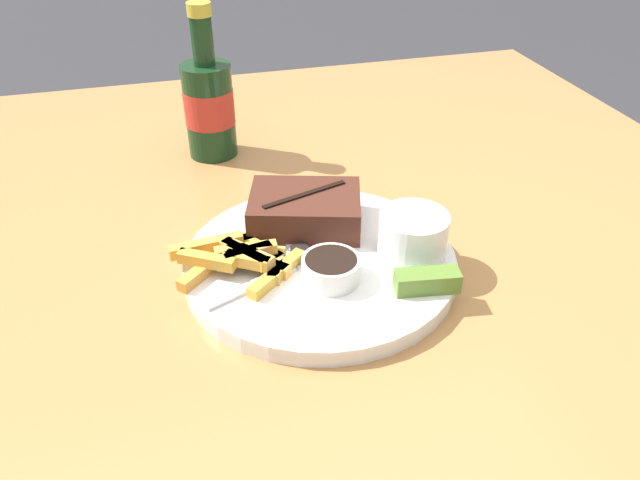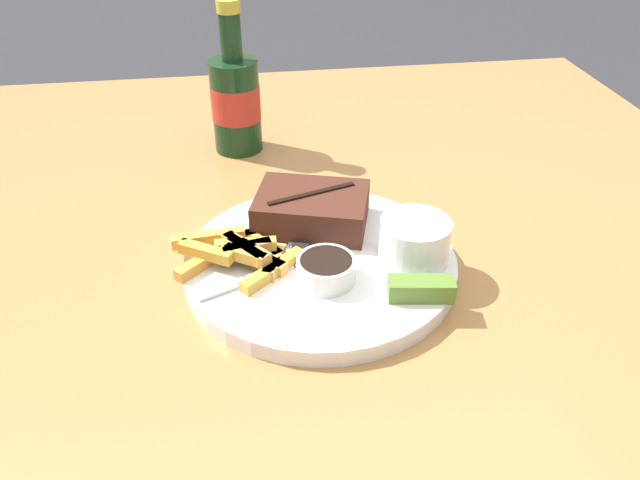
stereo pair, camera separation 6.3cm
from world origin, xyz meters
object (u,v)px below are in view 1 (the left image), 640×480
Objects in this scene: dipping_sauce_cup at (333,268)px; beer_bottle at (209,104)px; coleslaw_cup at (413,232)px; fork_utensil at (261,282)px; pickle_spear at (427,281)px; knife_utensil at (294,243)px; dinner_plate at (320,263)px; steak_portion at (308,210)px.

beer_bottle is (-0.07, 0.34, 0.04)m from dipping_sauce_cup.
fork_utensil is at bearing -176.80° from coleslaw_cup.
fork_utensil is (-0.16, -0.01, -0.02)m from coleslaw_cup.
pickle_spear is 0.16m from fork_utensil.
knife_utensil is at bearing 134.72° from pickle_spear.
dinner_plate is 0.07m from steak_portion.
fork_utensil is 0.33m from beer_bottle.
coleslaw_cup is 0.09m from dipping_sauce_cup.
pickle_spear is 0.15m from knife_utensil.
dinner_plate is 1.37× the size of beer_bottle.
coleslaw_cup reaches higher than dinner_plate.
coleslaw_cup is 0.16m from fork_utensil.
steak_portion is 0.84× the size of knife_utensil.
steak_portion reaches higher than knife_utensil.
fork_utensil is 0.63× the size of beer_bottle.
fork_utensil is at bearing 129.38° from knife_utensil.
beer_bottle reaches higher than steak_portion.
dipping_sauce_cup is (-0.09, -0.02, -0.01)m from coleslaw_cup.
steak_portion is 1.09× the size of fork_utensil.
beer_bottle is (-0.16, 0.38, 0.04)m from pickle_spear.
dinner_plate is 2.01× the size of steak_portion.
pickle_spear is at bearing -25.50° from dipping_sauce_cup.
beer_bottle reaches higher than dinner_plate.
knife_utensil is at bearing 128.42° from dinner_plate.
beer_bottle is at bearing -0.65° from knife_utensil.
beer_bottle is at bearing 112.18° from pickle_spear.
dipping_sauce_cup is 0.35m from beer_bottle.
pickle_spear is 0.41m from beer_bottle.
coleslaw_cup is at bearing 12.73° from dipping_sauce_cup.
pickle_spear is 0.39× the size of knife_utensil.
knife_utensil is (0.05, 0.06, 0.00)m from fork_utensil.
coleslaw_cup is at bearing -42.26° from steak_portion.
steak_portion is at bearing 137.74° from coleslaw_cup.
pickle_spear reaches higher than fork_utensil.
coleslaw_cup is 0.55× the size of fork_utensil.
knife_utensil is (-0.02, 0.07, -0.01)m from dipping_sauce_cup.
coleslaw_cup reaches higher than pickle_spear.
dinner_plate is at bearing -76.65° from beer_bottle.
coleslaw_cup is 1.23× the size of dipping_sauce_cup.
coleslaw_cup is 0.06m from pickle_spear.
dipping_sauce_cup is 0.89× the size of pickle_spear.
steak_portion is at bearing 29.14° from fork_utensil.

